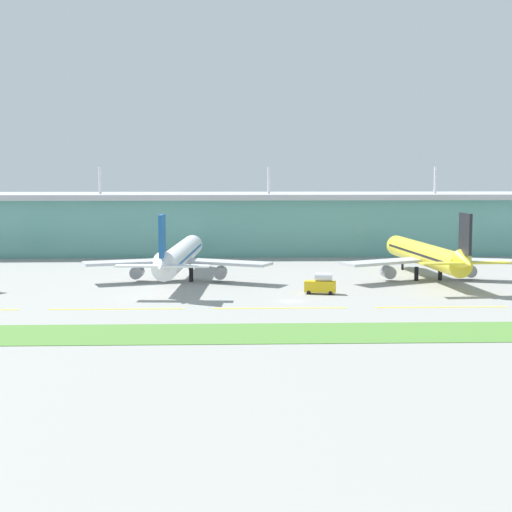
# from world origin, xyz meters

# --- Properties ---
(ground_plane) EXTENTS (600.00, 600.00, 0.00)m
(ground_plane) POSITION_xyz_m (0.00, 0.00, 0.00)
(ground_plane) COLOR gray
(terminal_building) EXTENTS (288.00, 34.00, 29.51)m
(terminal_building) POSITION_xyz_m (-0.00, 101.77, 10.46)
(terminal_building) COLOR #5B9E93
(terminal_building) RESTS_ON ground
(airliner_near_middle) EXTENTS (48.68, 68.42, 18.90)m
(airliner_near_middle) POSITION_xyz_m (-26.35, 33.29, 6.45)
(airliner_near_middle) COLOR white
(airliner_near_middle) RESTS_ON ground
(airliner_far_middle) EXTENTS (48.60, 61.60, 18.90)m
(airliner_far_middle) POSITION_xyz_m (38.16, 33.20, 6.45)
(airliner_far_middle) COLOR yellow
(airliner_far_middle) RESTS_ON ground
(taxiway_stripe_mid_west) EXTENTS (28.00, 0.70, 0.04)m
(taxiway_stripe_mid_west) POSITION_xyz_m (-37.00, -9.09, 0.02)
(taxiway_stripe_mid_west) COLOR yellow
(taxiway_stripe_mid_west) RESTS_ON ground
(taxiway_stripe_centre) EXTENTS (28.00, 0.70, 0.04)m
(taxiway_stripe_centre) POSITION_xyz_m (-3.00, -9.09, 0.02)
(taxiway_stripe_centre) COLOR yellow
(taxiway_stripe_centre) RESTS_ON ground
(taxiway_stripe_mid_east) EXTENTS (28.00, 0.70, 0.04)m
(taxiway_stripe_mid_east) POSITION_xyz_m (31.00, -9.09, 0.02)
(taxiway_stripe_mid_east) COLOR yellow
(taxiway_stripe_mid_east) RESTS_ON ground
(grass_verge) EXTENTS (300.00, 18.00, 0.10)m
(grass_verge) POSITION_xyz_m (0.00, -35.08, 0.05)
(grass_verge) COLOR #518438
(grass_verge) RESTS_ON ground
(fuel_truck) EXTENTS (7.56, 3.93, 4.95)m
(fuel_truck) POSITION_xyz_m (7.76, 10.05, 2.26)
(fuel_truck) COLOR gold
(fuel_truck) RESTS_ON ground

